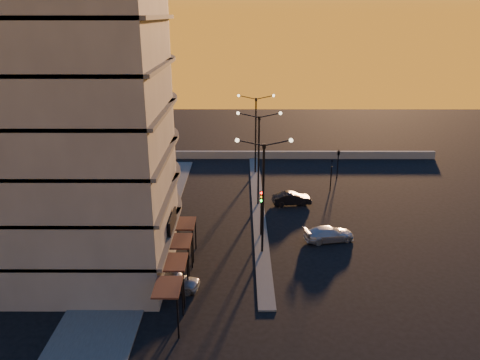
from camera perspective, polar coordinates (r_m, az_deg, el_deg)
The scene contains 14 objects.
ground at distance 38.28m, azimuth 2.71°, elevation -8.81°, with size 120.00×120.00×0.00m, color black.
sidewalk_west at distance 42.69m, azimuth -11.82°, elevation -5.98°, with size 5.00×40.00×0.12m, color #484845.
median at distance 47.28m, azimuth 2.21°, elevation -2.96°, with size 1.20×36.00×0.12m, color #484845.
parapet at distance 62.31m, azimuth 3.56°, elevation 3.08°, with size 44.00×0.50×1.00m, color slate.
building at distance 36.38m, azimuth -19.84°, elevation 8.50°, with size 14.35×17.08×25.00m.
streetlamp_near at distance 35.95m, azimuth 2.86°, elevation -0.94°, with size 4.32×0.32×9.51m.
streetlamp_mid at distance 45.44m, azimuth 2.30°, elevation 3.49°, with size 4.32×0.32×9.51m.
streetlamp_far at distance 55.11m, azimuth 1.93°, elevation 6.39°, with size 4.32×0.32×9.51m.
traffic_light_main at distance 39.62m, azimuth 2.61°, elevation -3.15°, with size 0.28×0.44×4.25m.
signal_east_a at distance 51.25m, azimuth 11.05°, elevation 0.73°, with size 0.13×0.16×3.60m.
signal_east_b at distance 54.94m, azimuth 11.93°, elevation 3.23°, with size 0.42×1.99×3.60m.
car_hatchback at distance 33.67m, azimuth -8.25°, elevation -12.03°, with size 1.55×3.85×1.31m, color #94979B.
car_sedan at distance 47.38m, azimuth 6.32°, elevation -2.27°, with size 1.35×3.87×1.28m, color black.
car_wagon at distance 40.55m, azimuth 10.81°, elevation -6.46°, with size 1.74×4.27×1.24m, color #B2B4BA.
Camera 1 is at (-1.70, -33.62, 18.22)m, focal length 35.00 mm.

